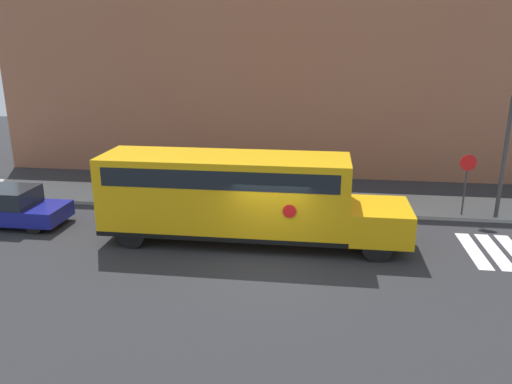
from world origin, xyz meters
TOP-DOWN VIEW (x-y plane):
  - ground_plane at (0.00, 0.00)m, footprint 60.00×60.00m
  - sidewalk_strip at (0.00, 6.50)m, footprint 44.00×3.00m
  - building_backdrop at (0.00, 13.00)m, footprint 32.00×4.00m
  - school_bus at (-1.39, 1.76)m, footprint 10.77×2.57m
  - parked_car at (-10.55, 2.27)m, footprint 4.30×1.88m
  - stop_sign at (7.33, 5.36)m, footprint 0.64×0.10m

SIDE VIEW (x-z plane):
  - ground_plane at x=0.00m, z-range 0.00..0.00m
  - sidewalk_strip at x=0.00m, z-range 0.00..0.15m
  - parked_car at x=-10.55m, z-range -0.01..1.47m
  - stop_sign at x=7.33m, z-range 0.40..3.07m
  - school_bus at x=-1.39m, z-range 0.22..3.37m
  - building_backdrop at x=0.00m, z-range 0.00..11.44m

